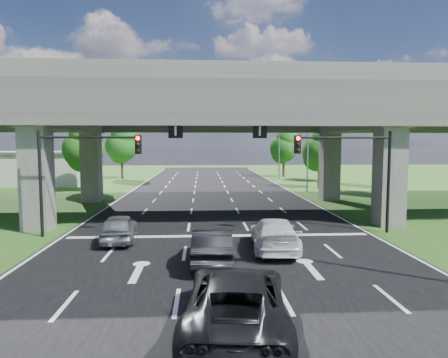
{
  "coord_description": "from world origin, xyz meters",
  "views": [
    {
      "loc": [
        -0.94,
        -18.76,
        5.23
      ],
      "look_at": [
        0.58,
        8.96,
        2.79
      ],
      "focal_mm": 32.0,
      "sensor_mm": 36.0,
      "label": 1
    }
  ],
  "objects": [
    {
      "name": "tree_right_far",
      "position": [
        12.05,
        44.0,
        4.82
      ],
      "size": [
        4.5,
        4.5,
        7.8
      ],
      "color": "black",
      "rests_on": "ground"
    },
    {
      "name": "signal_left",
      "position": [
        -7.82,
        3.94,
        4.19
      ],
      "size": [
        5.76,
        0.54,
        6.0
      ],
      "color": "black",
      "rests_on": "ground"
    },
    {
      "name": "tree_left_far",
      "position": [
        -12.95,
        42.0,
        5.14
      ],
      "size": [
        4.8,
        4.8,
        8.32
      ],
      "color": "black",
      "rests_on": "ground"
    },
    {
      "name": "tree_right_near",
      "position": [
        13.05,
        28.0,
        4.5
      ],
      "size": [
        4.2,
        4.2,
        7.28
      ],
      "color": "black",
      "rests_on": "ground"
    },
    {
      "name": "warehouse",
      "position": [
        -26.0,
        35.0,
        2.0
      ],
      "size": [
        20.0,
        10.0,
        4.0
      ],
      "primitive_type": "cube",
      "color": "#9E9E99",
      "rests_on": "ground"
    },
    {
      "name": "streetlight_far",
      "position": [
        10.1,
        24.0,
        5.85
      ],
      "size": [
        3.38,
        0.25,
        10.0
      ],
      "color": "gray",
      "rests_on": "ground"
    },
    {
      "name": "overpass",
      "position": [
        0.0,
        12.0,
        7.92
      ],
      "size": [
        80.0,
        15.0,
        10.0
      ],
      "color": "#3A3735",
      "rests_on": "ground"
    },
    {
      "name": "tree_right_mid",
      "position": [
        16.05,
        36.0,
        4.17
      ],
      "size": [
        3.91,
        3.9,
        6.76
      ],
      "color": "black",
      "rests_on": "ground"
    },
    {
      "name": "signal_right",
      "position": [
        7.82,
        3.94,
        4.19
      ],
      "size": [
        5.76,
        0.54,
        6.0
      ],
      "color": "black",
      "rests_on": "ground"
    },
    {
      "name": "ground",
      "position": [
        0.0,
        0.0,
        0.0
      ],
      "size": [
        160.0,
        160.0,
        0.0
      ],
      "primitive_type": "plane",
      "color": "#2E4F19",
      "rests_on": "ground"
    },
    {
      "name": "car_trailing",
      "position": [
        0.0,
        -7.96,
        0.86
      ],
      "size": [
        3.35,
        6.25,
        1.67
      ],
      "primitive_type": "imported",
      "rotation": [
        0.0,
        0.0,
        3.04
      ],
      "color": "black",
      "rests_on": "road"
    },
    {
      "name": "car_silver",
      "position": [
        -5.4,
        2.57,
        0.76
      ],
      "size": [
        2.11,
        4.42,
        1.46
      ],
      "primitive_type": "imported",
      "rotation": [
        0.0,
        0.0,
        3.23
      ],
      "color": "#9DA0A4",
      "rests_on": "road"
    },
    {
      "name": "streetlight_beyond",
      "position": [
        10.1,
        40.0,
        5.85
      ],
      "size": [
        3.38,
        0.25,
        10.0
      ],
      "color": "gray",
      "rests_on": "ground"
    },
    {
      "name": "tree_left_mid",
      "position": [
        -16.95,
        34.0,
        4.17
      ],
      "size": [
        3.91,
        3.9,
        6.76
      ],
      "color": "black",
      "rests_on": "ground"
    },
    {
      "name": "road",
      "position": [
        0.0,
        10.0,
        0.01
      ],
      "size": [
        18.0,
        120.0,
        0.03
      ],
      "primitive_type": "cube",
      "color": "black",
      "rests_on": "ground"
    },
    {
      "name": "tree_left_near",
      "position": [
        -13.95,
        26.0,
        4.82
      ],
      "size": [
        4.5,
        4.5,
        7.8
      ],
      "color": "black",
      "rests_on": "ground"
    },
    {
      "name": "car_white",
      "position": [
        2.59,
        0.4,
        0.8
      ],
      "size": [
        2.57,
        5.48,
        1.55
      ],
      "primitive_type": "imported",
      "rotation": [
        0.0,
        0.0,
        3.06
      ],
      "color": "silver",
      "rests_on": "road"
    },
    {
      "name": "car_dark",
      "position": [
        -0.51,
        -1.74,
        0.81
      ],
      "size": [
        1.81,
        4.8,
        1.56
      ],
      "primitive_type": "imported",
      "rotation": [
        0.0,
        0.0,
        3.11
      ],
      "color": "black",
      "rests_on": "road"
    }
  ]
}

